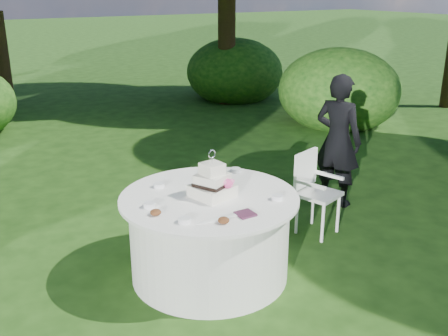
{
  "coord_description": "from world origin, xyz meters",
  "views": [
    {
      "loc": [
        -2.04,
        -3.67,
        2.5
      ],
      "look_at": [
        0.15,
        0.0,
        1.0
      ],
      "focal_mm": 42.0,
      "sensor_mm": 36.0,
      "label": 1
    }
  ],
  "objects": [
    {
      "name": "guest",
      "position": [
        2.11,
        0.69,
        0.78
      ],
      "size": [
        0.56,
        0.67,
        1.56
      ],
      "primitive_type": "imported",
      "rotation": [
        0.0,
        0.0,
        1.94
      ],
      "color": "black",
      "rests_on": "ground"
    },
    {
      "name": "napkins",
      "position": [
        0.05,
        -0.49,
        0.78
      ],
      "size": [
        0.14,
        0.14,
        0.02
      ],
      "primitive_type": "cube",
      "color": "#461E35",
      "rests_on": "table"
    },
    {
      "name": "cake",
      "position": [
        0.02,
        -0.02,
        0.88
      ],
      "size": [
        0.38,
        0.38,
        0.43
      ],
      "color": "white",
      "rests_on": "table"
    },
    {
      "name": "feather_plume",
      "position": [
        -0.14,
        -0.46,
        0.78
      ],
      "size": [
        0.48,
        0.07,
        0.01
      ],
      "primitive_type": "ellipsoid",
      "color": "white",
      "rests_on": "table"
    },
    {
      "name": "petal_cups",
      "position": [
        -0.37,
        -0.33,
        0.79
      ],
      "size": [
        0.48,
        0.49,
        0.05
      ],
      "color": "#562D16",
      "rests_on": "table"
    },
    {
      "name": "votives",
      "position": [
        -0.05,
        0.02,
        0.79
      ],
      "size": [
        1.16,
        0.88,
        0.04
      ],
      "color": "white",
      "rests_on": "table"
    },
    {
      "name": "chair",
      "position": [
        1.37,
        0.23,
        0.51
      ],
      "size": [
        0.49,
        0.49,
        0.87
      ],
      "color": "silver",
      "rests_on": "ground"
    },
    {
      "name": "ground",
      "position": [
        0.0,
        0.0,
        0.0
      ],
      "size": [
        80.0,
        80.0,
        0.0
      ],
      "primitive_type": "plane",
      "color": "#19380F",
      "rests_on": "ground"
    },
    {
      "name": "table",
      "position": [
        0.0,
        0.0,
        0.39
      ],
      "size": [
        1.56,
        1.56,
        0.77
      ],
      "color": "silver",
      "rests_on": "ground"
    }
  ]
}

